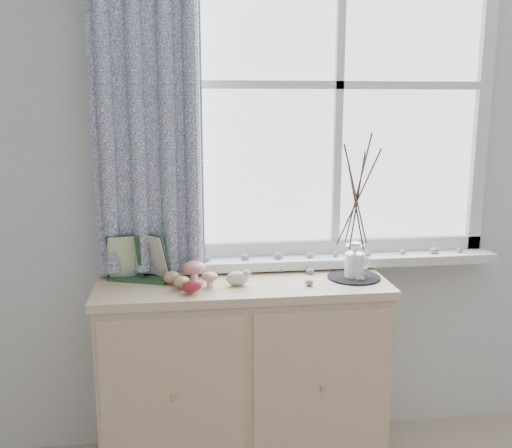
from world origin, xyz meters
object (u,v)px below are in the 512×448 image
sideboard (243,376)px  toadstool_cluster (198,271)px  twig_pitcher (357,195)px  botanical_book (139,258)px

sideboard → toadstool_cluster: 0.51m
twig_pitcher → toadstool_cluster: bearing=157.3°
toadstool_cluster → twig_pitcher: bearing=-0.7°
sideboard → toadstool_cluster: toadstool_cluster is taller
botanical_book → twig_pitcher: size_ratio=0.47×
sideboard → botanical_book: (-0.42, 0.04, 0.53)m
toadstool_cluster → sideboard: bearing=2.7°
sideboard → toadstool_cluster: bearing=-177.3°
sideboard → botanical_book: botanical_book is taller
botanical_book → toadstool_cluster: 0.25m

